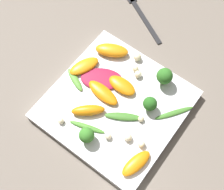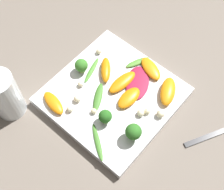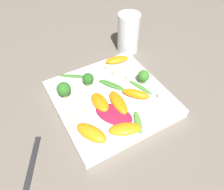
# 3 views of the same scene
# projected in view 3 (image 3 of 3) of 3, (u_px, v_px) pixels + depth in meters

# --- Properties ---
(ground_plane) EXTENTS (2.40, 2.40, 0.00)m
(ground_plane) POSITION_uv_depth(u_px,v_px,m) (111.00, 101.00, 0.55)
(ground_plane) COLOR #6B6056
(plate) EXTENTS (0.26, 0.26, 0.02)m
(plate) POSITION_uv_depth(u_px,v_px,m) (111.00, 98.00, 0.54)
(plate) COLOR white
(plate) RESTS_ON ground_plane
(drinking_glass) EXTENTS (0.07, 0.07, 0.12)m
(drinking_glass) POSITION_uv_depth(u_px,v_px,m) (128.00, 33.00, 0.66)
(drinking_glass) COLOR white
(drinking_glass) RESTS_ON ground_plane
(fork) EXTENTS (0.10, 0.16, 0.01)m
(fork) POSITION_uv_depth(u_px,v_px,m) (26.00, 188.00, 0.40)
(fork) COLOR #262628
(fork) RESTS_ON ground_plane
(radicchio_leaf_0) EXTENTS (0.09, 0.10, 0.01)m
(radicchio_leaf_0) POSITION_uv_depth(u_px,v_px,m) (114.00, 114.00, 0.49)
(radicchio_leaf_0) COLOR maroon
(radicchio_leaf_0) RESTS_ON plate
(orange_segment_0) EXTENTS (0.06, 0.08, 0.02)m
(orange_segment_0) POSITION_uv_depth(u_px,v_px,m) (91.00, 133.00, 0.45)
(orange_segment_0) COLOR orange
(orange_segment_0) RESTS_ON plate
(orange_segment_1) EXTENTS (0.06, 0.07, 0.02)m
(orange_segment_1) POSITION_uv_depth(u_px,v_px,m) (136.00, 94.00, 0.52)
(orange_segment_1) COLOR orange
(orange_segment_1) RESTS_ON plate
(orange_segment_2) EXTENTS (0.07, 0.05, 0.01)m
(orange_segment_2) POSITION_uv_depth(u_px,v_px,m) (125.00, 129.00, 0.46)
(orange_segment_2) COLOR orange
(orange_segment_2) RESTS_ON plate
(orange_segment_3) EXTENTS (0.04, 0.08, 0.01)m
(orange_segment_3) POSITION_uv_depth(u_px,v_px,m) (118.00, 102.00, 0.51)
(orange_segment_3) COLOR orange
(orange_segment_3) RESTS_ON plate
(orange_segment_4) EXTENTS (0.03, 0.06, 0.02)m
(orange_segment_4) POSITION_uv_depth(u_px,v_px,m) (100.00, 102.00, 0.51)
(orange_segment_4) COLOR orange
(orange_segment_4) RESTS_ON plate
(orange_segment_5) EXTENTS (0.07, 0.04, 0.02)m
(orange_segment_5) POSITION_uv_depth(u_px,v_px,m) (117.00, 60.00, 0.62)
(orange_segment_5) COLOR orange
(orange_segment_5) RESTS_ON plate
(broccoli_floret_0) EXTENTS (0.03, 0.03, 0.04)m
(broccoli_floret_0) POSITION_uv_depth(u_px,v_px,m) (88.00, 79.00, 0.54)
(broccoli_floret_0) COLOR #84AD5B
(broccoli_floret_0) RESTS_ON plate
(broccoli_floret_1) EXTENTS (0.03, 0.03, 0.04)m
(broccoli_floret_1) POSITION_uv_depth(u_px,v_px,m) (64.00, 89.00, 0.51)
(broccoli_floret_1) COLOR #84AD5B
(broccoli_floret_1) RESTS_ON plate
(broccoli_floret_2) EXTENTS (0.03, 0.03, 0.04)m
(broccoli_floret_2) POSITION_uv_depth(u_px,v_px,m) (144.00, 77.00, 0.55)
(broccoli_floret_2) COLOR #7A9E51
(broccoli_floret_2) RESTS_ON plate
(arugula_sprig_0) EXTENTS (0.03, 0.07, 0.01)m
(arugula_sprig_0) POSITION_uv_depth(u_px,v_px,m) (141.00, 87.00, 0.55)
(arugula_sprig_0) COLOR #47842D
(arugula_sprig_0) RESTS_ON plate
(arugula_sprig_1) EXTENTS (0.07, 0.06, 0.00)m
(arugula_sprig_1) POSITION_uv_depth(u_px,v_px,m) (74.00, 76.00, 0.58)
(arugula_sprig_1) COLOR #3D7528
(arugula_sprig_1) RESTS_ON plate
(arugula_sprig_2) EXTENTS (0.05, 0.07, 0.01)m
(arugula_sprig_2) POSITION_uv_depth(u_px,v_px,m) (111.00, 85.00, 0.55)
(arugula_sprig_2) COLOR #3D7528
(arugula_sprig_2) RESTS_ON plate
(arugula_sprig_3) EXTENTS (0.04, 0.06, 0.01)m
(arugula_sprig_3) POSITION_uv_depth(u_px,v_px,m) (138.00, 122.00, 0.47)
(arugula_sprig_3) COLOR #518E33
(arugula_sprig_3) RESTS_ON plate
(macadamia_nut_0) EXTENTS (0.02, 0.02, 0.02)m
(macadamia_nut_0) POSITION_uv_depth(u_px,v_px,m) (115.00, 72.00, 0.58)
(macadamia_nut_0) COLOR beige
(macadamia_nut_0) RESTS_ON plate
(macadamia_nut_1) EXTENTS (0.01, 0.01, 0.01)m
(macadamia_nut_1) POSITION_uv_depth(u_px,v_px,m) (108.00, 67.00, 0.60)
(macadamia_nut_1) COLOR beige
(macadamia_nut_1) RESTS_ON plate
(macadamia_nut_2) EXTENTS (0.02, 0.02, 0.02)m
(macadamia_nut_2) POSITION_uv_depth(u_px,v_px,m) (72.00, 119.00, 0.47)
(macadamia_nut_2) COLOR beige
(macadamia_nut_2) RESTS_ON plate
(macadamia_nut_3) EXTENTS (0.02, 0.02, 0.02)m
(macadamia_nut_3) POSITION_uv_depth(u_px,v_px,m) (82.00, 106.00, 0.50)
(macadamia_nut_3) COLOR beige
(macadamia_nut_3) RESTS_ON plate
(macadamia_nut_4) EXTENTS (0.01, 0.01, 0.01)m
(macadamia_nut_4) POSITION_uv_depth(u_px,v_px,m) (128.00, 77.00, 0.57)
(macadamia_nut_4) COLOR beige
(macadamia_nut_4) RESTS_ON plate
(macadamia_nut_5) EXTENTS (0.01, 0.01, 0.01)m
(macadamia_nut_5) POSITION_uv_depth(u_px,v_px,m) (100.00, 78.00, 0.57)
(macadamia_nut_5) COLOR beige
(macadamia_nut_5) RESTS_ON plate
(macadamia_nut_6) EXTENTS (0.01, 0.01, 0.01)m
(macadamia_nut_6) POSITION_uv_depth(u_px,v_px,m) (160.00, 95.00, 0.52)
(macadamia_nut_6) COLOR beige
(macadamia_nut_6) RESTS_ON plate
(macadamia_nut_7) EXTENTS (0.01, 0.01, 0.01)m
(macadamia_nut_7) POSITION_uv_depth(u_px,v_px,m) (80.00, 111.00, 0.49)
(macadamia_nut_7) COLOR beige
(macadamia_nut_7) RESTS_ON plate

